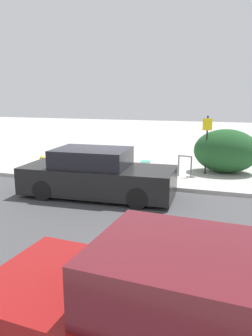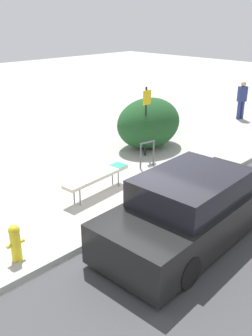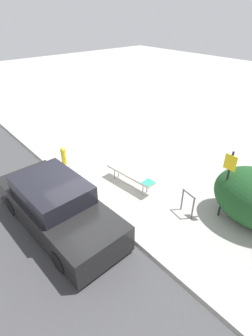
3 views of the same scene
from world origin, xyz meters
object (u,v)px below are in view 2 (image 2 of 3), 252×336
at_px(bench, 97,176).
at_px(bike_rack, 147,152).
at_px(fire_hydrant, 15,242).
at_px(sign_post, 146,115).
at_px(pedestrian, 242,99).
at_px(parked_car_near, 193,208).

relative_size(bench, bike_rack, 2.55).
bearing_deg(bike_rack, fire_hydrant, -165.07).
distance_m(sign_post, fire_hydrant, 6.49).
height_order(sign_post, fire_hydrant, sign_post).
distance_m(pedestrian, parked_car_near, 10.41).
xyz_separation_m(bench, parked_car_near, (0.08, -2.96, 0.17)).
bearing_deg(parked_car_near, fire_hydrant, 145.95).
distance_m(bench, fire_hydrant, 3.19).
bearing_deg(bench, fire_hydrant, -165.38).
height_order(pedestrian, parked_car_near, pedestrian).
bearing_deg(sign_post, pedestrian, 1.44).
bearing_deg(pedestrian, sign_post, -149.74).
distance_m(bike_rack, parked_car_near, 4.01).
bearing_deg(sign_post, bike_rack, -134.75).
bearing_deg(bench, bike_rack, 3.26).
relative_size(bike_rack, fire_hydrant, 1.08).
relative_size(pedestrian, parked_car_near, 0.36).
distance_m(bike_rack, sign_post, 1.34).
bearing_deg(bike_rack, pedestrian, 6.94).
bearing_deg(bench, pedestrian, 2.16).
distance_m(fire_hydrant, parked_car_near, 3.62).
height_order(bike_rack, fire_hydrant, bike_rack).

